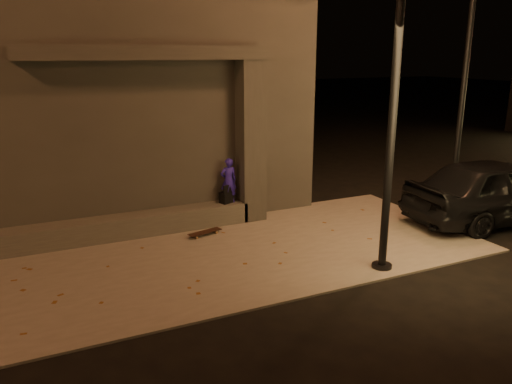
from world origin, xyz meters
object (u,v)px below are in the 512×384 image
street_lamp_0 (400,14)px  column (251,142)px  backpack (227,196)px  skateboard (205,232)px  skateboarder (229,181)px  car_a (497,190)px

street_lamp_0 → column: bearing=105.5°
backpack → column: bearing=-20.7°
backpack → street_lamp_0: bearing=-86.7°
column → skateboard: column is taller
skateboard → street_lamp_0: bearing=-65.6°
column → backpack: bearing=180.0°
column → skateboarder: column is taller
backpack → car_a: bearing=-44.5°
column → street_lamp_0: street_lamp_0 is taller
skateboarder → car_a: skateboarder is taller
skateboarder → street_lamp_0: (1.54, -3.55, 3.36)m
skateboarder → backpack: (-0.05, 0.00, -0.36)m
skateboard → column: bearing=10.9°
street_lamp_0 → skateboard: bearing=129.0°
column → skateboarder: size_ratio=3.51×
street_lamp_0 → car_a: size_ratio=1.75×
column → skateboarder: (-0.55, 0.00, -0.84)m
skateboard → street_lamp_0: size_ratio=0.10×
car_a → street_lamp_0: bearing=108.4°
column → skateboard: 2.30m
column → skateboarder: bearing=180.0°
skateboarder → street_lamp_0: bearing=117.7°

